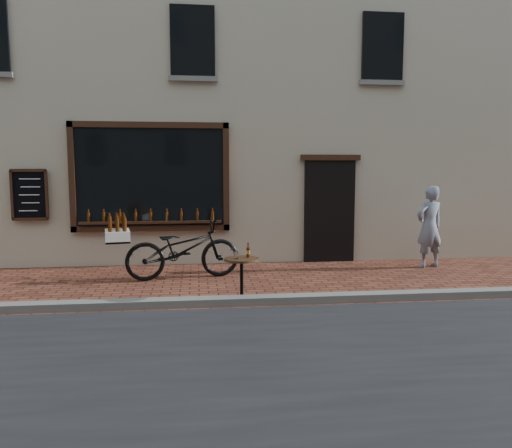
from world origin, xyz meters
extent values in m
plane|color=#54271B|center=(0.00, 0.00, 0.00)|extent=(90.00, 90.00, 0.00)
cube|color=slate|center=(0.00, 0.20, 0.06)|extent=(90.00, 0.25, 0.12)
cube|color=#C2B099|center=(0.00, 6.50, 5.00)|extent=(28.00, 6.00, 10.00)
cube|color=black|center=(-1.90, 3.45, 1.85)|extent=(3.00, 0.06, 2.00)
cube|color=black|center=(-1.90, 3.43, 2.91)|extent=(3.24, 0.10, 0.12)
cube|color=black|center=(-1.90, 3.43, 0.79)|extent=(3.24, 0.10, 0.12)
cube|color=black|center=(-3.46, 3.43, 1.85)|extent=(0.12, 0.10, 2.24)
cube|color=black|center=(-0.34, 3.43, 1.85)|extent=(0.12, 0.10, 2.24)
cube|color=black|center=(-1.90, 3.38, 0.92)|extent=(2.90, 0.16, 0.05)
cube|color=black|center=(1.90, 3.46, 1.10)|extent=(1.10, 0.10, 2.20)
cube|color=black|center=(1.90, 3.43, 2.26)|extent=(1.30, 0.10, 0.12)
cube|color=black|center=(-4.30, 3.44, 1.50)|extent=(0.62, 0.04, 0.92)
cylinder|color=#3D1C07|center=(-3.15, 3.38, 1.04)|extent=(0.06, 0.06, 0.19)
cylinder|color=#3D1C07|center=(-2.84, 3.38, 1.04)|extent=(0.06, 0.06, 0.19)
cylinder|color=#3D1C07|center=(-2.52, 3.38, 1.04)|extent=(0.06, 0.06, 0.19)
cylinder|color=#3D1C07|center=(-2.21, 3.38, 1.04)|extent=(0.06, 0.06, 0.19)
cylinder|color=#3D1C07|center=(-1.90, 3.38, 1.04)|extent=(0.06, 0.06, 0.19)
cylinder|color=#3D1C07|center=(-1.59, 3.38, 1.04)|extent=(0.06, 0.06, 0.19)
cylinder|color=#3D1C07|center=(-1.27, 3.38, 1.04)|extent=(0.06, 0.06, 0.19)
cylinder|color=#3D1C07|center=(-0.96, 3.38, 1.04)|extent=(0.06, 0.06, 0.19)
cylinder|color=#3D1C07|center=(-0.65, 3.38, 1.04)|extent=(0.06, 0.06, 0.19)
cube|color=black|center=(-1.00, 3.46, 4.60)|extent=(0.90, 0.06, 1.40)
cube|color=black|center=(3.00, 3.46, 4.60)|extent=(0.90, 0.06, 1.40)
imported|color=black|center=(-1.22, 2.10, 0.55)|extent=(2.19, 1.09, 1.10)
cube|color=black|center=(-2.36, 1.90, 0.76)|extent=(0.51, 0.65, 0.04)
cube|color=silver|center=(-2.36, 1.90, 0.86)|extent=(0.52, 0.67, 0.17)
cylinder|color=#3D1C07|center=(-2.20, 1.70, 1.06)|extent=(0.07, 0.07, 0.23)
cylinder|color=#3D1C07|center=(-2.32, 1.68, 1.06)|extent=(0.07, 0.07, 0.23)
cylinder|color=#3D1C07|center=(-2.44, 1.66, 1.06)|extent=(0.07, 0.07, 0.23)
cylinder|color=#3D1C07|center=(-2.23, 1.85, 1.06)|extent=(0.07, 0.07, 0.23)
cylinder|color=#3D1C07|center=(-2.35, 1.83, 1.06)|extent=(0.07, 0.07, 0.23)
cylinder|color=#3D1C07|center=(-2.47, 1.80, 1.06)|extent=(0.07, 0.07, 0.23)
cylinder|color=#3D1C07|center=(-2.25, 1.99, 1.06)|extent=(0.07, 0.07, 0.23)
cylinder|color=#3D1C07|center=(-2.37, 1.97, 1.06)|extent=(0.07, 0.07, 0.23)
cylinder|color=#3D1C07|center=(-2.49, 1.95, 1.06)|extent=(0.07, 0.07, 0.23)
cylinder|color=#3D1C07|center=(-2.28, 2.13, 1.06)|extent=(0.07, 0.07, 0.23)
cylinder|color=#3D1C07|center=(-2.40, 2.11, 1.06)|extent=(0.07, 0.07, 0.23)
cylinder|color=#3D1C07|center=(-2.52, 2.09, 1.06)|extent=(0.07, 0.07, 0.23)
cylinder|color=black|center=(-0.29, 0.35, 0.01)|extent=(0.39, 0.39, 0.03)
cylinder|color=black|center=(-0.29, 0.35, 0.33)|extent=(0.05, 0.05, 0.62)
cylinder|color=#311E10|center=(-0.29, 0.35, 0.66)|extent=(0.53, 0.53, 0.04)
cylinder|color=gold|center=(-0.19, 0.40, 0.76)|extent=(0.06, 0.06, 0.05)
cylinder|color=white|center=(-0.38, 0.29, 0.74)|extent=(0.07, 0.07, 0.11)
imported|color=gray|center=(3.78, 2.60, 0.84)|extent=(0.69, 0.55, 1.68)
camera|label=1|loc=(-0.95, -7.06, 2.03)|focal=35.00mm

